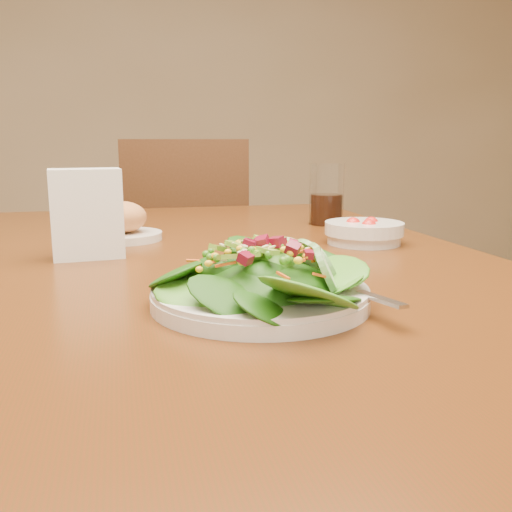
{
  "coord_description": "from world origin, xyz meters",
  "views": [
    {
      "loc": [
        -0.14,
        -0.88,
        0.93
      ],
      "look_at": [
        0.01,
        -0.25,
        0.8
      ],
      "focal_mm": 40.0,
      "sensor_mm": 36.0,
      "label": 1
    }
  ],
  "objects": [
    {
      "name": "bread_plate",
      "position": [
        -0.13,
        0.2,
        0.78
      ],
      "size": [
        0.14,
        0.14,
        0.07
      ],
      "color": "silver",
      "rests_on": "dining_table"
    },
    {
      "name": "dining_table",
      "position": [
        0.0,
        0.0,
        0.65
      ],
      "size": [
        0.9,
        1.4,
        0.75
      ],
      "color": "#4E200A",
      "rests_on": "ground_plane"
    },
    {
      "name": "chair_far",
      "position": [
        0.09,
        1.1,
        0.5
      ],
      "size": [
        0.48,
        0.48,
        0.94
      ],
      "rotation": [
        0.0,
        0.0,
        3.02
      ],
      "color": "#442614",
      "rests_on": "ground_plane"
    },
    {
      "name": "tomato_bowl",
      "position": [
        0.29,
        0.06,
        0.77
      ],
      "size": [
        0.14,
        0.14,
        0.05
      ],
      "color": "silver",
      "rests_on": "dining_table"
    },
    {
      "name": "drinking_glass",
      "position": [
        0.31,
        0.3,
        0.81
      ],
      "size": [
        0.08,
        0.08,
        0.13
      ],
      "color": "silver",
      "rests_on": "dining_table"
    },
    {
      "name": "salad_plate",
      "position": [
        0.02,
        -0.28,
        0.78
      ],
      "size": [
        0.25,
        0.25,
        0.07
      ],
      "rotation": [
        0.0,
        0.0,
        0.27
      ],
      "color": "silver",
      "rests_on": "dining_table"
    },
    {
      "name": "napkin_holder",
      "position": [
        -0.19,
        0.05,
        0.82
      ],
      "size": [
        0.11,
        0.07,
        0.14
      ],
      "rotation": [
        0.0,
        0.0,
        0.09
      ],
      "color": "white",
      "rests_on": "dining_table"
    }
  ]
}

